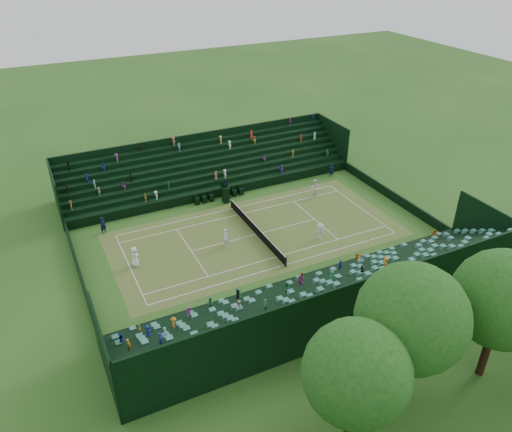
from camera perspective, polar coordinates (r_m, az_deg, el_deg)
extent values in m
plane|color=#26551A|center=(46.71, 0.00, -2.12)|extent=(160.00, 160.00, 0.00)
cube|color=#3F7627|center=(46.71, 0.00, -2.12)|extent=(12.97, 26.77, 0.01)
cube|color=black|center=(54.41, 15.22, 2.31)|extent=(17.17, 0.20, 1.00)
cube|color=black|center=(43.12, -19.46, -6.38)|extent=(17.17, 0.20, 1.00)
cube|color=black|center=(40.33, 5.34, -7.29)|extent=(0.20, 31.77, 1.00)
cube|color=black|center=(53.22, -4.01, 2.72)|extent=(0.20, 31.77, 1.00)
cube|color=black|center=(40.00, 5.71, -7.68)|extent=(0.80, 32.00, 1.00)
cube|color=black|center=(39.33, 6.33, -8.05)|extent=(0.80, 32.00, 1.45)
cube|color=black|center=(38.67, 6.97, -8.44)|extent=(0.80, 32.00, 1.90)
cube|color=black|center=(38.02, 7.64, -8.84)|extent=(0.80, 32.00, 2.35)
cube|color=black|center=(37.38, 8.33, -9.25)|extent=(0.80, 32.00, 2.80)
cube|color=black|center=(36.74, 9.05, -9.67)|extent=(0.80, 32.00, 3.25)
cube|color=black|center=(36.11, 9.79, -10.11)|extent=(0.80, 32.00, 3.70)
cube|color=black|center=(35.49, 10.57, -10.56)|extent=(0.80, 32.00, 4.15)
cube|color=black|center=(34.96, 11.10, -10.56)|extent=(0.20, 32.00, 4.90)
cube|color=black|center=(53.63, -4.22, 2.94)|extent=(0.80, 32.00, 1.00)
cube|color=black|center=(54.20, -4.55, 3.50)|extent=(0.80, 32.00, 1.45)
cube|color=black|center=(54.77, -4.88, 4.04)|extent=(0.80, 32.00, 1.90)
cube|color=black|center=(55.35, -5.19, 4.57)|extent=(0.80, 32.00, 2.35)
cube|color=black|center=(55.93, -5.51, 5.10)|extent=(0.80, 32.00, 2.80)
cube|color=black|center=(56.52, -5.81, 5.61)|extent=(0.80, 32.00, 3.25)
cube|color=black|center=(57.12, -6.11, 6.11)|extent=(0.80, 32.00, 3.70)
cube|color=black|center=(57.72, -6.41, 6.60)|extent=(0.80, 32.00, 4.15)
cube|color=black|center=(58.01, -6.60, 7.11)|extent=(0.20, 32.00, 4.90)
cylinder|color=black|center=(50.99, -2.85, 1.50)|extent=(0.10, 0.10, 1.06)
cylinder|color=black|center=(42.17, 3.46, -5.28)|extent=(0.10, 0.10, 1.06)
cube|color=black|center=(46.47, 0.00, -1.64)|extent=(11.57, 0.02, 0.86)
cube|color=white|center=(46.22, 0.00, -1.15)|extent=(11.57, 0.04, 0.07)
cylinder|color=black|center=(29.66, 10.54, -22.64)|extent=(0.50, 0.50, 3.05)
sphere|color=#184D16|center=(26.52, 11.40, -17.17)|extent=(5.58, 5.58, 5.58)
cylinder|color=black|center=(32.27, 16.06, -17.37)|extent=(0.50, 0.50, 3.45)
sphere|color=#184D16|center=(29.09, 17.36, -11.07)|extent=(6.30, 6.30, 6.30)
cylinder|color=black|center=(35.57, 24.70, -14.19)|extent=(0.50, 0.50, 3.29)
sphere|color=#184D16|center=(32.83, 26.34, -8.52)|extent=(6.01, 6.01, 6.01)
cube|color=black|center=(51.93, -3.49, 2.38)|extent=(0.63, 0.63, 1.61)
cube|color=black|center=(51.54, -3.52, 3.22)|extent=(0.81, 0.81, 0.09)
cube|color=black|center=(51.66, -3.67, 3.67)|extent=(0.07, 0.81, 0.63)
imported|color=black|center=(51.34, -3.54, 3.68)|extent=(0.42, 0.48, 0.83)
cube|color=black|center=(51.99, -6.75, 1.71)|extent=(0.46, 0.46, 0.74)
cube|color=black|center=(51.97, -6.87, 2.26)|extent=(0.06, 0.46, 0.46)
cube|color=black|center=(52.22, -5.93, 1.89)|extent=(0.46, 0.46, 0.74)
cube|color=black|center=(52.20, -6.05, 2.45)|extent=(0.06, 0.46, 0.46)
cube|color=black|center=(52.46, -5.12, 2.08)|extent=(0.46, 0.46, 0.74)
cube|color=black|center=(52.44, -5.23, 2.63)|extent=(0.06, 0.46, 0.46)
cube|color=black|center=(53.04, -3.31, 2.48)|extent=(0.46, 0.46, 0.74)
cube|color=black|center=(53.01, -3.42, 3.03)|extent=(0.06, 0.46, 0.46)
cube|color=black|center=(53.31, -2.52, 2.66)|extent=(0.46, 0.46, 0.74)
cube|color=black|center=(53.29, -2.63, 3.20)|extent=(0.06, 0.46, 0.46)
cube|color=black|center=(53.60, -1.73, 2.83)|extent=(0.46, 0.46, 0.74)
cube|color=black|center=(53.57, -1.84, 3.37)|extent=(0.06, 0.46, 0.46)
imported|color=white|center=(43.29, -13.69, -4.54)|extent=(1.03, 0.82, 1.83)
imported|color=white|center=(44.65, -3.47, -2.47)|extent=(0.79, 0.68, 1.82)
imported|color=white|center=(53.18, 6.71, 3.16)|extent=(1.19, 1.07, 2.00)
imported|color=white|center=(46.10, 7.34, -1.71)|extent=(1.18, 1.10, 1.59)
imported|color=black|center=(57.97, 8.63, 5.19)|extent=(0.46, 0.64, 1.65)
imported|color=black|center=(48.63, -17.07, -1.01)|extent=(0.60, 0.73, 1.72)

